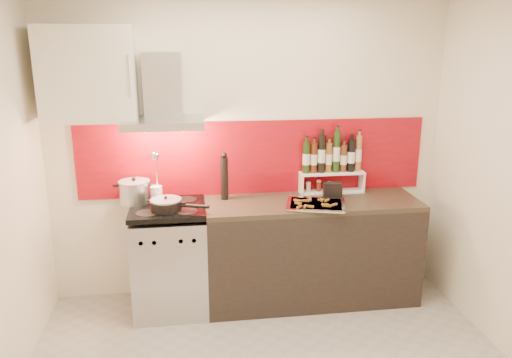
{
  "coord_description": "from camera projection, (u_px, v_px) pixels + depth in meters",
  "views": [
    {
      "loc": [
        -0.52,
        -2.77,
        2.2
      ],
      "look_at": [
        0.0,
        0.95,
        1.15
      ],
      "focal_mm": 35.0,
      "sensor_mm": 36.0,
      "label": 1
    }
  ],
  "objects": [
    {
      "name": "range_stove",
      "position": [
        170.0,
        260.0,
        4.14
      ],
      "size": [
        0.6,
        0.6,
        0.91
      ],
      "color": "#B7B7BA",
      "rests_on": "ground"
    },
    {
      "name": "utensil_jar",
      "position": [
        156.0,
        190.0,
        4.02
      ],
      "size": [
        0.1,
        0.14,
        0.46
      ],
      "color": "silver",
      "rests_on": "range_stove"
    },
    {
      "name": "counter",
      "position": [
        311.0,
        250.0,
        4.3
      ],
      "size": [
        1.8,
        0.6,
        0.9
      ],
      "color": "black",
      "rests_on": "ground"
    },
    {
      "name": "pepper_mill",
      "position": [
        224.0,
        177.0,
        4.17
      ],
      "size": [
        0.06,
        0.06,
        0.41
      ],
      "color": "black",
      "rests_on": "counter"
    },
    {
      "name": "step_shelf",
      "position": [
        331.0,
        164.0,
        4.35
      ],
      "size": [
        0.57,
        0.16,
        0.54
      ],
      "color": "white",
      "rests_on": "counter"
    },
    {
      "name": "back_wall",
      "position": [
        249.0,
        148.0,
        4.29
      ],
      "size": [
        3.4,
        0.02,
        2.6
      ],
      "primitive_type": "cube",
      "color": "silver",
      "rests_on": "ground"
    },
    {
      "name": "saute_pan",
      "position": [
        167.0,
        204.0,
        3.91
      ],
      "size": [
        0.46,
        0.25,
        0.11
      ],
      "color": "black",
      "rests_on": "range_stove"
    },
    {
      "name": "caddy_box",
      "position": [
        333.0,
        190.0,
        4.26
      ],
      "size": [
        0.17,
        0.09,
        0.14
      ],
      "primitive_type": "cube",
      "rotation": [
        0.0,
        0.0,
        -0.14
      ],
      "color": "black",
      "rests_on": "counter"
    },
    {
      "name": "stock_pot",
      "position": [
        135.0,
        192.0,
        4.08
      ],
      "size": [
        0.25,
        0.25,
        0.22
      ],
      "color": "#B7B7BA",
      "rests_on": "range_stove"
    },
    {
      "name": "backsplash",
      "position": [
        255.0,
        157.0,
        4.31
      ],
      "size": [
        3.0,
        0.02,
        0.64
      ],
      "primitive_type": "cube",
      "color": "maroon",
      "rests_on": "back_wall"
    },
    {
      "name": "upper_cabinet",
      "position": [
        88.0,
        74.0,
        3.78
      ],
      "size": [
        0.7,
        0.35,
        0.72
      ],
      "primitive_type": "cube",
      "color": "beige",
      "rests_on": "back_wall"
    },
    {
      "name": "baking_tray",
      "position": [
        316.0,
        204.0,
        4.04
      ],
      "size": [
        0.54,
        0.47,
        0.03
      ],
      "color": "silver",
      "rests_on": "counter"
    },
    {
      "name": "range_hood",
      "position": [
        163.0,
        100.0,
        3.93
      ],
      "size": [
        0.62,
        0.5,
        0.61
      ],
      "color": "#B7B7BA",
      "rests_on": "back_wall"
    }
  ]
}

